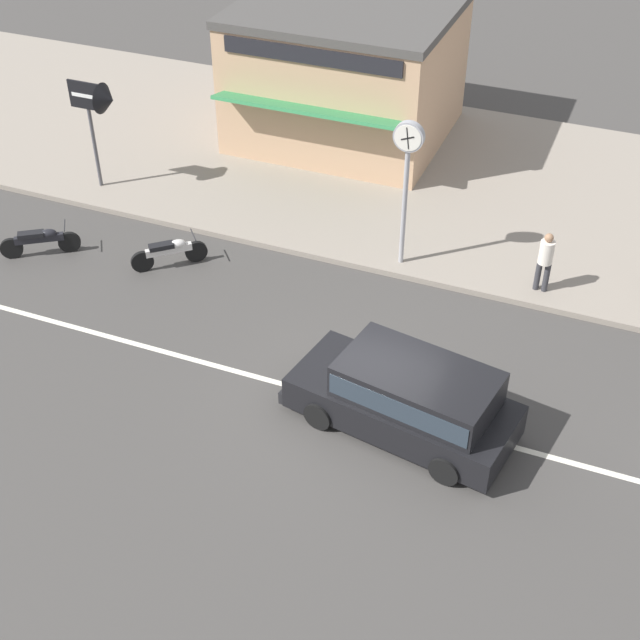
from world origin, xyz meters
TOP-DOWN VIEW (x-y plane):
  - ground_plane at (0.00, 0.00)m, footprint 160.00×160.00m
  - lane_centre_stripe at (0.00, 0.00)m, footprint 50.40×0.14m
  - kerb_strip at (0.00, 9.57)m, footprint 68.00×10.00m
  - minivan_black_4 at (0.84, -0.26)m, footprint 4.77×2.59m
  - motorcycle_0 at (-9.55, 2.23)m, footprint 1.69×1.20m
  - motorcycle_1 at (-6.29, 2.99)m, footprint 1.50×1.34m
  - street_clock at (-1.00, 5.10)m, footprint 0.72×0.22m
  - arrow_signboard at (-9.47, 5.58)m, footprint 1.35×0.82m
  - pedestrian_far_end at (2.42, 5.19)m, footprint 0.34×0.34m
  - shopfront_corner_warung at (-4.80, 11.29)m, footprint 6.13×6.31m

SIDE VIEW (x-z plane):
  - ground_plane at x=0.00m, z-range 0.00..0.00m
  - lane_centre_stripe at x=0.00m, z-range 0.00..0.01m
  - kerb_strip at x=0.00m, z-range 0.00..0.15m
  - motorcycle_1 at x=-6.29m, z-range 0.03..0.82m
  - motorcycle_0 at x=-9.55m, z-range 0.03..0.82m
  - minivan_black_4 at x=0.84m, z-range 0.06..1.63m
  - pedestrian_far_end at x=2.42m, z-range 0.27..1.82m
  - shopfront_corner_warung at x=-4.80m, z-range 0.16..4.13m
  - arrow_signboard at x=-9.47m, z-range 1.17..4.27m
  - street_clock at x=-1.00m, z-range 1.11..4.84m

